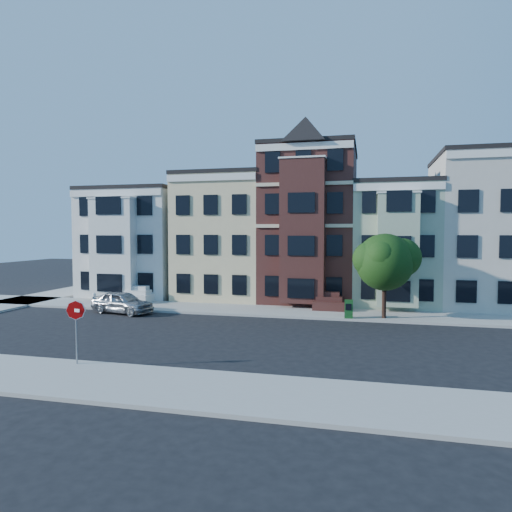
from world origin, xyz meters
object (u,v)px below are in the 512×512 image
(street_tree, at_px, (385,266))
(newspaper_box, at_px, (349,309))
(fire_hydrant, at_px, (94,300))
(stop_sign, at_px, (76,328))
(parked_car, at_px, (122,302))

(street_tree, relative_size, newspaper_box, 5.75)
(fire_hydrant, height_order, stop_sign, stop_sign)
(street_tree, relative_size, stop_sign, 2.22)
(parked_car, height_order, fire_hydrant, parked_car)
(parked_car, bearing_deg, street_tree, -71.55)
(newspaper_box, relative_size, stop_sign, 0.39)
(newspaper_box, xyz_separation_m, stop_sign, (-10.46, -12.78, 0.90))
(stop_sign, bearing_deg, fire_hydrant, 131.32)
(street_tree, distance_m, parked_car, 17.57)
(street_tree, bearing_deg, parked_car, -174.60)
(newspaper_box, distance_m, stop_sign, 16.54)
(parked_car, relative_size, fire_hydrant, 6.09)
(street_tree, distance_m, stop_sign, 18.43)
(street_tree, bearing_deg, newspaper_box, -166.07)
(fire_hydrant, bearing_deg, newspaper_box, -2.23)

